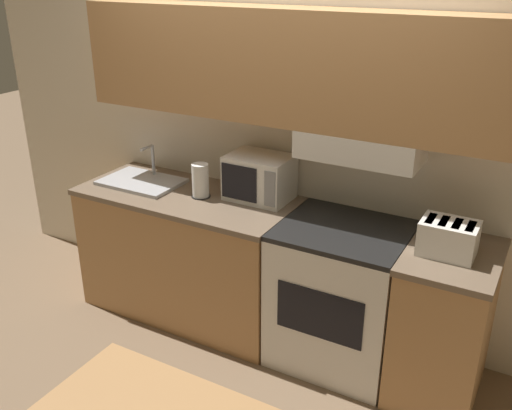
{
  "coord_description": "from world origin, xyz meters",
  "views": [
    {
      "loc": [
        1.51,
        -3.2,
        2.35
      ],
      "look_at": [
        0.05,
        -0.58,
        1.06
      ],
      "focal_mm": 40.0,
      "sensor_mm": 36.0,
      "label": 1
    }
  ],
  "objects_px": {
    "stove_range": "(340,295)",
    "paper_towel_roll": "(200,181)",
    "toaster": "(448,238)",
    "sink_basin": "(142,181)",
    "microwave": "(259,177)"
  },
  "relations": [
    {
      "from": "stove_range",
      "to": "microwave",
      "type": "distance_m",
      "value": 0.9
    },
    {
      "from": "toaster",
      "to": "paper_towel_roll",
      "type": "xyz_separation_m",
      "value": [
        -1.6,
        0.03,
        0.02
      ]
    },
    {
      "from": "toaster",
      "to": "paper_towel_roll",
      "type": "relative_size",
      "value": 1.33
    },
    {
      "from": "sink_basin",
      "to": "paper_towel_roll",
      "type": "distance_m",
      "value": 0.51
    },
    {
      "from": "microwave",
      "to": "sink_basin",
      "type": "relative_size",
      "value": 0.74
    },
    {
      "from": "paper_towel_roll",
      "to": "stove_range",
      "type": "bearing_deg",
      "value": 0.12
    },
    {
      "from": "stove_range",
      "to": "paper_towel_roll",
      "type": "distance_m",
      "value": 1.16
    },
    {
      "from": "stove_range",
      "to": "microwave",
      "type": "height_order",
      "value": "microwave"
    },
    {
      "from": "stove_range",
      "to": "sink_basin",
      "type": "bearing_deg",
      "value": -179.9
    },
    {
      "from": "paper_towel_roll",
      "to": "toaster",
      "type": "bearing_deg",
      "value": -1.02
    },
    {
      "from": "stove_range",
      "to": "toaster",
      "type": "distance_m",
      "value": 0.8
    },
    {
      "from": "paper_towel_roll",
      "to": "sink_basin",
      "type": "bearing_deg",
      "value": -179.95
    },
    {
      "from": "microwave",
      "to": "sink_basin",
      "type": "distance_m",
      "value": 0.88
    },
    {
      "from": "stove_range",
      "to": "sink_basin",
      "type": "height_order",
      "value": "sink_basin"
    },
    {
      "from": "toaster",
      "to": "sink_basin",
      "type": "xyz_separation_m",
      "value": [
        -2.1,
        0.03,
        -0.08
      ]
    }
  ]
}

